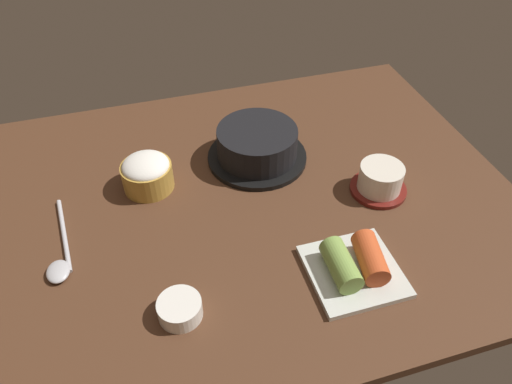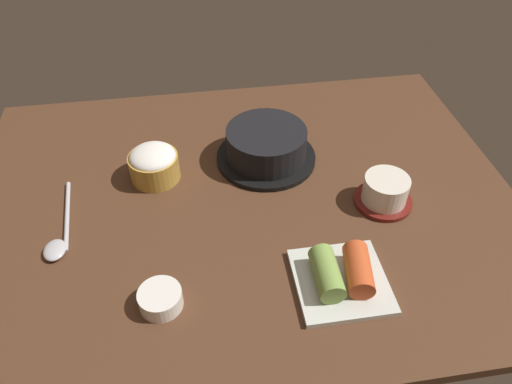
% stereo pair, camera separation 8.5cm
% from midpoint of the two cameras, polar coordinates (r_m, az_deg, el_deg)
% --- Properties ---
extents(dining_table, '(1.00, 0.76, 0.02)m').
position_cam_midpoint_polar(dining_table, '(0.89, 1.27, -1.28)').
color(dining_table, '#4C2D1C').
rests_on(dining_table, ground).
extents(stone_pot, '(0.20, 0.20, 0.07)m').
position_cam_midpoint_polar(stone_pot, '(0.95, 3.79, 5.39)').
color(stone_pot, black).
rests_on(stone_pot, dining_table).
extents(rice_bowl, '(0.09, 0.09, 0.07)m').
position_cam_midpoint_polar(rice_bowl, '(0.92, -9.40, 3.24)').
color(rice_bowl, '#B78C38').
rests_on(rice_bowl, dining_table).
extents(tea_cup_with_saucer, '(0.10, 0.10, 0.06)m').
position_cam_midpoint_polar(tea_cup_with_saucer, '(0.90, 17.63, -0.05)').
color(tea_cup_with_saucer, maroon).
rests_on(tea_cup_with_saucer, dining_table).
extents(kimchi_plate, '(0.14, 0.14, 0.05)m').
position_cam_midpoint_polar(kimchi_plate, '(0.76, 13.31, -9.76)').
color(kimchi_plate, silver).
rests_on(kimchi_plate, dining_table).
extents(side_bowl_near, '(0.07, 0.07, 0.03)m').
position_cam_midpoint_polar(side_bowl_near, '(0.73, -7.89, -12.52)').
color(side_bowl_near, white).
rests_on(side_bowl_near, dining_table).
extents(spoon, '(0.04, 0.19, 0.01)m').
position_cam_midpoint_polar(spoon, '(0.86, -19.61, -5.18)').
color(spoon, '#B7B7BC').
rests_on(spoon, dining_table).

